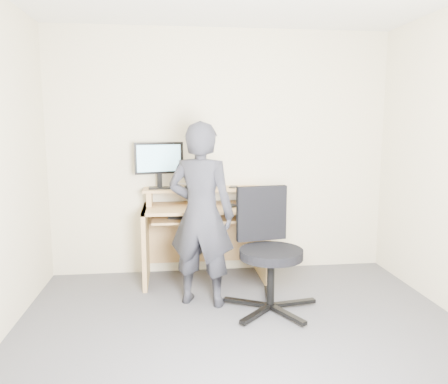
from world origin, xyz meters
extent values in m
plane|color=#5B5B61|center=(0.00, 0.00, 0.00)|extent=(3.50, 3.50, 0.00)
cube|color=beige|center=(0.00, 1.75, 1.25)|extent=(3.50, 0.02, 2.50)
cube|color=tan|center=(-0.78, 1.45, 0.38)|extent=(0.04, 0.60, 0.75)
cube|color=tan|center=(0.38, 1.45, 0.38)|extent=(0.04, 0.60, 0.75)
cube|color=tan|center=(-0.20, 1.45, 0.73)|extent=(1.20, 0.60, 0.03)
cube|color=tan|center=(-0.20, 1.37, 0.64)|extent=(1.02, 0.38, 0.02)
cube|color=tan|center=(-0.74, 1.60, 0.82)|extent=(0.05, 0.28, 0.15)
cube|color=tan|center=(0.34, 1.60, 0.82)|extent=(0.05, 0.28, 0.15)
cube|color=tan|center=(-0.20, 1.60, 0.90)|extent=(1.20, 0.30, 0.02)
cube|color=tan|center=(-0.20, 1.74, 0.42)|extent=(1.20, 0.03, 0.65)
cube|color=black|center=(-0.64, 1.60, 0.92)|extent=(0.21, 0.14, 0.01)
cube|color=black|center=(-0.64, 1.62, 0.99)|extent=(0.05, 0.04, 0.14)
cube|color=black|center=(-0.64, 1.59, 1.22)|extent=(0.48, 0.16, 0.31)
cube|color=#90D8F9|center=(-0.64, 1.57, 1.22)|extent=(0.42, 0.12, 0.26)
cube|color=black|center=(-0.25, 1.63, 1.01)|extent=(0.10, 0.14, 0.20)
cylinder|color=#B4B5B9|center=(-0.13, 1.58, 1.00)|extent=(0.10, 0.10, 0.17)
cube|color=black|center=(0.10, 1.60, 0.92)|extent=(0.11, 0.15, 0.01)
cube|color=black|center=(-0.37, 1.51, 0.93)|extent=(0.05, 0.05, 0.03)
torus|color=silver|center=(-0.41, 1.69, 0.92)|extent=(0.19, 0.19, 0.06)
cube|color=black|center=(-0.31, 1.36, 0.67)|extent=(0.49, 0.31, 0.03)
ellipsoid|color=black|center=(0.06, 1.35, 0.77)|extent=(0.11, 0.08, 0.04)
cube|color=black|center=(0.49, 0.68, 0.04)|extent=(0.40, 0.12, 0.03)
cube|color=black|center=(0.32, 0.85, 0.04)|extent=(0.11, 0.40, 0.03)
cube|color=black|center=(0.10, 0.74, 0.04)|extent=(0.38, 0.23, 0.03)
cube|color=black|center=(0.14, 0.49, 0.04)|extent=(0.32, 0.32, 0.03)
cube|color=black|center=(0.38, 0.46, 0.04)|extent=(0.23, 0.38, 0.03)
cylinder|color=black|center=(0.29, 0.64, 0.26)|extent=(0.06, 0.06, 0.42)
cylinder|color=black|center=(0.29, 0.64, 0.49)|extent=(0.52, 0.52, 0.07)
cube|color=black|center=(0.25, 0.87, 0.79)|extent=(0.44, 0.13, 0.47)
imported|color=black|center=(-0.27, 0.87, 0.79)|extent=(0.67, 0.55, 1.57)
camera|label=1|loc=(-0.51, -2.75, 1.55)|focal=35.00mm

